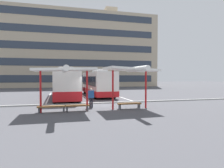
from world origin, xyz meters
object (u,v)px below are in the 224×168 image
object	(u,v)px
bench_0	(52,107)
bench_1	(77,106)
coach_bus_1	(98,84)
bench_2	(129,104)
waiting_passenger_0	(91,96)
waiting_shelter_1	(131,70)
coach_bus_0	(65,84)
waiting_shelter_0	(64,70)

from	to	relation	value
bench_0	bench_1	size ratio (longest dim) A/B	1.12
coach_bus_1	bench_2	distance (m)	11.61
bench_1	waiting_passenger_0	distance (m)	1.94
waiting_passenger_0	waiting_shelter_1	bearing A→B (deg)	-30.71
bench_0	bench_2	size ratio (longest dim) A/B	1.04
waiting_shelter_1	bench_2	world-z (taller)	waiting_shelter_1
coach_bus_1	bench_2	size ratio (longest dim) A/B	5.72
bench_1	waiting_shelter_1	xyz separation A→B (m)	(4.07, -0.32, 2.67)
coach_bus_0	bench_2	size ratio (longest dim) A/B	6.39
bench_1	waiting_passenger_0	world-z (taller)	waiting_passenger_0
waiting_passenger_0	waiting_shelter_0	bearing A→B (deg)	-141.63
coach_bus_0	waiting_shelter_1	xyz separation A→B (m)	(4.61, -9.77, 1.37)
bench_2	waiting_passenger_0	bearing A→B (deg)	154.75
coach_bus_0	waiting_shelter_0	size ratio (longest dim) A/B	2.38
bench_1	bench_2	xyz separation A→B (m)	(4.07, 0.03, 0.00)
waiting_shelter_0	bench_0	size ratio (longest dim) A/B	2.57
bench_0	coach_bus_1	bearing A→B (deg)	64.37
waiting_passenger_0	bench_1	bearing A→B (deg)	-132.41
bench_1	coach_bus_1	bearing A→B (deg)	72.00
bench_0	waiting_shelter_1	size ratio (longest dim) A/B	0.40
bench_0	bench_1	distance (m)	1.80
bench_0	bench_1	xyz separation A→B (m)	(1.80, 0.02, -0.00)
coach_bus_0	waiting_passenger_0	bearing A→B (deg)	-77.60
coach_bus_1	waiting_shelter_0	bearing A→B (deg)	-111.38
bench_0	waiting_shelter_1	distance (m)	6.46
bench_2	waiting_passenger_0	xyz separation A→B (m)	(-2.83, 1.33, 0.58)
waiting_shelter_0	waiting_passenger_0	world-z (taller)	waiting_shelter_0
waiting_passenger_0	bench_0	bearing A→B (deg)	-155.61
coach_bus_0	waiting_shelter_0	xyz separation A→B (m)	(-0.37, -9.79, 1.32)
waiting_shelter_1	bench_2	bearing A→B (deg)	90.00
bench_1	bench_2	size ratio (longest dim) A/B	0.94
coach_bus_0	waiting_passenger_0	xyz separation A→B (m)	(1.78, -8.10, -0.72)
waiting_shelter_0	waiting_shelter_1	world-z (taller)	waiting_shelter_1
waiting_shelter_1	bench_1	bearing A→B (deg)	175.57
bench_0	waiting_passenger_0	xyz separation A→B (m)	(3.05, 1.38, 0.57)
waiting_shelter_1	bench_2	size ratio (longest dim) A/B	2.59
bench_2	bench_0	bearing A→B (deg)	-179.53
bench_1	waiting_shelter_1	world-z (taller)	waiting_shelter_1
waiting_shelter_0	waiting_passenger_0	distance (m)	3.41
waiting_shelter_1	bench_2	distance (m)	2.69
coach_bus_1	bench_1	distance (m)	12.23
waiting_shelter_0	bench_1	bearing A→B (deg)	20.44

